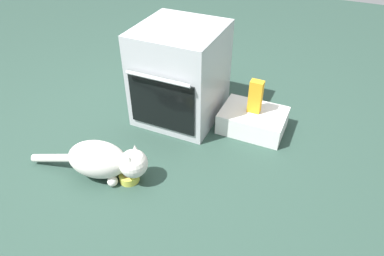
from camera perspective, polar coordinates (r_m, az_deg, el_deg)
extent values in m
plane|color=#284238|center=(2.38, -7.60, -3.62)|extent=(8.00, 8.00, 0.00)
cube|color=#B7BABF|center=(2.53, -1.91, 8.87)|extent=(0.57, 0.58, 0.69)
cube|color=black|center=(2.35, -5.03, 3.84)|extent=(0.48, 0.01, 0.38)
cylinder|color=silver|center=(2.22, -5.68, 7.99)|extent=(0.45, 0.02, 0.02)
cube|color=white|center=(2.54, 9.92, 1.25)|extent=(0.45, 0.33, 0.15)
cylinder|color=#D1D14C|center=(2.18, -10.23, -7.93)|extent=(0.12, 0.12, 0.05)
sphere|color=brown|center=(2.16, -10.28, -7.61)|extent=(0.07, 0.07, 0.07)
ellipsoid|color=silver|center=(2.18, -15.20, -4.96)|extent=(0.40, 0.29, 0.23)
sphere|color=silver|center=(2.08, -9.56, -5.76)|extent=(0.17, 0.17, 0.17)
cone|color=silver|center=(2.07, -9.26, -3.59)|extent=(0.06, 0.06, 0.08)
cone|color=silver|center=(2.00, -10.25, -5.30)|extent=(0.06, 0.06, 0.08)
cylinder|color=silver|center=(2.36, -21.68, -4.59)|extent=(0.32, 0.11, 0.12)
sphere|color=silver|center=(2.24, -11.56, -6.29)|extent=(0.06, 0.06, 0.06)
sphere|color=silver|center=(2.16, -12.88, -8.49)|extent=(0.06, 0.06, 0.06)
cube|color=orange|center=(2.44, 10.37, 5.08)|extent=(0.09, 0.06, 0.24)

